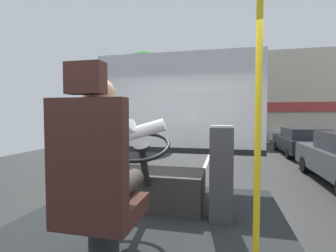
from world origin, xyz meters
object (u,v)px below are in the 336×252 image
Objects in this scene: steering_console at (154,187)px; bus_driver at (104,154)px; parked_car_black at (303,141)px; parked_car_silver at (278,132)px; handrail_pole at (258,118)px; driver_seat at (96,190)px; fare_box at (221,173)px.

bus_driver is at bearing -90.00° from steering_console.
bus_driver reaches higher than parked_car_black.
parked_car_black is 1.06× the size of parked_car_silver.
parked_car_silver is (3.42, 17.01, -1.22)m from handrail_pole.
handrail_pole reaches higher than parked_car_silver.
handrail_pole reaches higher than bus_driver.
driver_seat reaches higher than steering_console.
parked_car_silver is at bearing 88.66° from parked_car_black.
handrail_pole is (0.99, -0.89, 0.79)m from steering_console.
steering_console is (0.00, 1.27, -0.35)m from driver_seat.
handrail_pole is at bearing -42.17° from steering_console.
driver_seat is 1.32m from steering_console.
driver_seat is at bearing -124.76° from fare_box.
handrail_pole reaches higher than parked_car_black.
parked_car_black is (4.26, 11.13, -0.77)m from driver_seat.
steering_console is at bearing 90.00° from bus_driver.
driver_seat reaches higher than parked_car_silver.
parked_car_silver is (0.15, 6.25, -0.00)m from parked_car_black.
parked_car_black is at bearing 66.63° from steering_console.
handrail_pole is at bearing 20.97° from driver_seat.
handrail_pole is at bearing -106.93° from parked_car_black.
steering_console reaches higher than parked_car_silver.
fare_box is 0.24× the size of parked_car_silver.
driver_seat is 17.96m from parked_car_silver.
steering_console is at bearing -105.29° from parked_car_silver.
handrail_pole reaches higher than driver_seat.
fare_box is (0.74, 0.96, -0.31)m from bus_driver.
handrail_pole is 0.52× the size of parked_car_silver.
parked_car_black is at bearing 69.06° from driver_seat.
bus_driver is 1.25m from fare_box.
fare_box is at bearing -109.27° from parked_car_black.
parked_car_silver is (3.67, 16.32, -0.66)m from fare_box.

